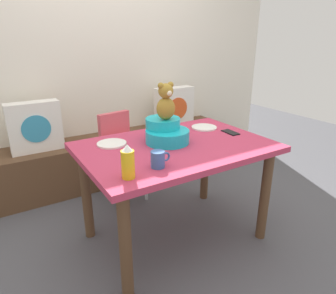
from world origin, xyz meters
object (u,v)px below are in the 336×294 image
object	(u,v)px
dinner_plate_near	(204,127)
cell_phone	(231,132)
dining_table	(176,159)
coffee_mug	(158,159)
pillow_floral_right	(174,107)
teddy_bear	(166,102)
dinner_plate_far	(112,144)
ketchup_bottle	(128,162)
pillow_floral_left	(35,127)
highchair	(123,145)
infant_seat_teal	(166,132)

from	to	relation	value
dinner_plate_near	cell_phone	size ratio (longest dim) A/B	1.39
dining_table	coffee_mug	bearing A→B (deg)	-137.66
dinner_plate_near	cell_phone	bearing A→B (deg)	-65.66
pillow_floral_right	teddy_bear	bearing A→B (deg)	-125.30
pillow_floral_right	cell_phone	world-z (taller)	pillow_floral_right
dining_table	dinner_plate_far	bearing A→B (deg)	148.35
teddy_bear	dinner_plate_far	size ratio (longest dim) A/B	1.25
teddy_bear	ketchup_bottle	size ratio (longest dim) A/B	1.35
pillow_floral_right	dinner_plate_near	distance (m)	1.02
pillow_floral_left	pillow_floral_right	world-z (taller)	same
pillow_floral_left	cell_phone	bearing A→B (deg)	-44.07
dining_table	cell_phone	size ratio (longest dim) A/B	8.82
dinner_plate_near	dinner_plate_far	size ratio (longest dim) A/B	1.00
coffee_mug	dinner_plate_far	distance (m)	0.50
pillow_floral_left	cell_phone	xyz separation A→B (m)	(1.21, -1.17, 0.06)
cell_phone	highchair	bearing A→B (deg)	-49.57
pillow_floral_left	pillow_floral_right	distance (m)	1.45
pillow_floral_right	ketchup_bottle	xyz separation A→B (m)	(-1.22, -1.46, 0.15)
dinner_plate_far	cell_phone	xyz separation A→B (m)	(0.86, -0.23, -0.00)
ketchup_bottle	coffee_mug	size ratio (longest dim) A/B	1.54
dining_table	dinner_plate_near	size ratio (longest dim) A/B	6.35
teddy_bear	dinner_plate_far	bearing A→B (deg)	157.00
ketchup_bottle	coffee_mug	xyz separation A→B (m)	(0.20, 0.04, -0.04)
pillow_floral_left	highchair	xyz separation A→B (m)	(0.64, -0.42, -0.16)
highchair	ketchup_bottle	bearing A→B (deg)	-111.55
highchair	infant_seat_teal	xyz separation A→B (m)	(0.04, -0.67, 0.29)
coffee_mug	dinner_plate_far	bearing A→B (deg)	99.62
infant_seat_teal	dinner_plate_near	world-z (taller)	infant_seat_teal
pillow_floral_left	dinner_plate_near	xyz separation A→B (m)	(1.11, -0.96, 0.07)
infant_seat_teal	ketchup_bottle	distance (m)	0.60
dinner_plate_near	dinner_plate_far	world-z (taller)	same
infant_seat_teal	dinner_plate_far	size ratio (longest dim) A/B	1.65
pillow_floral_right	coffee_mug	distance (m)	1.76
pillow_floral_right	dining_table	world-z (taller)	pillow_floral_right
dining_table	cell_phone	bearing A→B (deg)	-0.56
teddy_bear	cell_phone	world-z (taller)	teddy_bear
coffee_mug	cell_phone	world-z (taller)	coffee_mug
dinner_plate_near	cell_phone	distance (m)	0.23
ketchup_bottle	dinner_plate_near	distance (m)	1.02
highchair	coffee_mug	xyz separation A→B (m)	(-0.21, -1.01, 0.27)
highchair	dinner_plate_near	xyz separation A→B (m)	(0.47, -0.55, 0.22)
teddy_bear	dinner_plate_near	bearing A→B (deg)	15.58
pillow_floral_right	infant_seat_teal	size ratio (longest dim) A/B	1.33
pillow_floral_right	dinner_plate_near	world-z (taller)	pillow_floral_right
ketchup_bottle	cell_phone	distance (m)	1.03
dinner_plate_near	dinner_plate_far	xyz separation A→B (m)	(-0.77, 0.03, 0.00)
infant_seat_teal	teddy_bear	distance (m)	0.21
dinner_plate_near	ketchup_bottle	bearing A→B (deg)	-150.60
dining_table	dinner_plate_near	xyz separation A→B (m)	(0.40, 0.20, 0.11)
infant_seat_teal	dinner_plate_near	distance (m)	0.45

